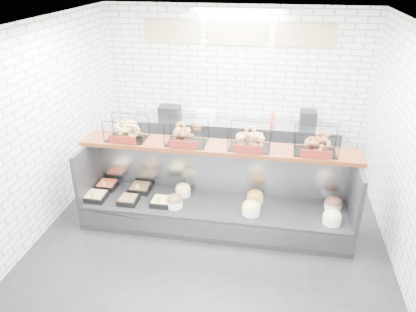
# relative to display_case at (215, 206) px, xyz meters

# --- Properties ---
(ground) EXTENTS (5.50, 5.50, 0.00)m
(ground) POSITION_rel_display_case_xyz_m (0.00, -0.34, -0.33)
(ground) COLOR black
(ground) RESTS_ON ground
(room_shell) EXTENTS (5.02, 5.51, 3.01)m
(room_shell) POSITION_rel_display_case_xyz_m (0.00, 0.26, 1.73)
(room_shell) COLOR white
(room_shell) RESTS_ON ground
(display_case) EXTENTS (4.00, 0.90, 1.20)m
(display_case) POSITION_rel_display_case_xyz_m (0.00, 0.00, 0.00)
(display_case) COLOR black
(display_case) RESTS_ON ground
(bagel_shelf) EXTENTS (4.10, 0.50, 0.40)m
(bagel_shelf) POSITION_rel_display_case_xyz_m (-0.00, 0.18, 1.05)
(bagel_shelf) COLOR #461F0F
(bagel_shelf) RESTS_ON display_case
(prep_counter) EXTENTS (4.00, 0.60, 1.20)m
(prep_counter) POSITION_rel_display_case_xyz_m (-0.00, 2.09, 0.14)
(prep_counter) COLOR #93969B
(prep_counter) RESTS_ON ground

